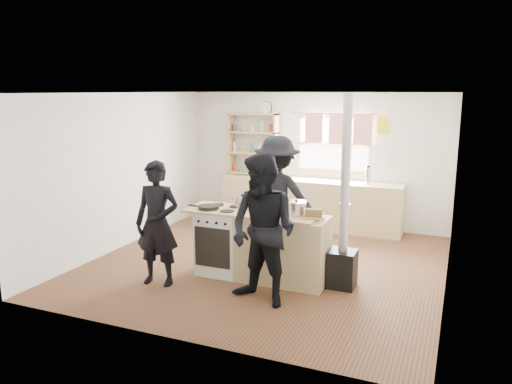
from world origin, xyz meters
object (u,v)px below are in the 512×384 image
stockpot_stove (242,201)px  person_near_left (157,224)px  bread_board (314,214)px  stockpot_counter (296,208)px  person_far (277,198)px  roast_tray (263,208)px  flue_heater (343,239)px  person_near_right (263,231)px  skillet_greens (209,207)px  thermos (368,176)px  cooking_island (262,245)px

stockpot_stove → person_near_left: person_near_left is taller
bread_board → stockpot_stove: bearing=169.0°
stockpot_counter → person_far: bearing=123.8°
roast_tray → flue_heater: size_ratio=0.15×
person_far → stockpot_counter: bearing=115.3°
person_near_right → roast_tray: bearing=128.1°
skillet_greens → person_far: (0.62, 1.04, -0.02)m
thermos → person_far: size_ratio=0.16×
person_near_right → person_far: 1.75m
cooking_island → person_near_right: person_near_right is taller
bread_board → roast_tray: bearing=171.9°
cooking_island → flue_heater: 1.11m
thermos → stockpot_stove: size_ratio=1.34×
bread_board → person_near_right: person_near_right is taller
cooking_island → bread_board: 0.90m
cooking_island → bread_board: (0.73, -0.03, 0.51)m
skillet_greens → person_far: person_far is taller
cooking_island → person_far: person_far is taller
thermos → person_near_left: size_ratio=0.18×
bread_board → stockpot_counter: bearing=164.0°
stockpot_counter → stockpot_stove: bearing=170.6°
stockpot_counter → skillet_greens: bearing=-172.6°
person_far → thermos: bearing=-127.8°
roast_tray → person_near_left: size_ratio=0.23×
roast_tray → bread_board: 0.75m
flue_heater → person_near_left: size_ratio=1.51×
thermos → cooking_island: size_ratio=0.16×
roast_tray → person_near_left: bearing=-146.1°
cooking_island → skillet_greens: bearing=-171.0°
person_near_left → person_far: size_ratio=0.88×
roast_tray → bread_board: bread_board is taller
stockpot_counter → roast_tray: bearing=176.2°
person_near_left → cooking_island: bearing=23.9°
cooking_island → person_far: bearing=97.3°
thermos → roast_tray: (-0.93, -2.70, -0.09)m
stockpot_stove → bread_board: 1.12m
stockpot_counter → bread_board: bearing=-16.0°
person_near_left → bread_board: bearing=12.4°
stockpot_stove → person_near_left: size_ratio=0.14×
roast_tray → flue_heater: flue_heater is taller
person_near_left → flue_heater: bearing=12.7°
cooking_island → stockpot_counter: bearing=4.9°
flue_heater → person_near_right: size_ratio=1.37×
roast_tray → skillet_greens: bearing=-165.3°
thermos → person_far: 2.12m
skillet_greens → stockpot_counter: (1.21, 0.16, 0.06)m
skillet_greens → stockpot_counter: stockpot_counter is taller
stockpot_stove → person_far: (0.25, 0.74, -0.08)m
cooking_island → person_near_right: (0.33, -0.76, 0.44)m
flue_heater → roast_tray: bearing=-178.1°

